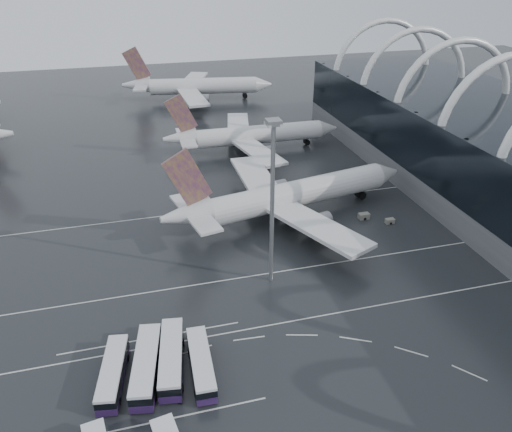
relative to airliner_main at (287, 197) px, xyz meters
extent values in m
plane|color=black|center=(-9.00, -32.25, -5.10)|extent=(420.00, 420.00, 0.00)
torus|color=white|center=(49.00, -4.25, 12.90)|extent=(33.80, 1.80, 33.80)
torus|color=white|center=(49.00, 14.75, 12.90)|extent=(33.80, 1.80, 33.80)
torus|color=white|center=(49.00, 33.75, 12.90)|extent=(33.80, 1.80, 33.80)
torus|color=white|center=(49.00, 52.75, 12.90)|extent=(33.80, 1.80, 33.80)
cube|color=silver|center=(-9.00, -34.25, -5.10)|extent=(120.00, 0.25, 0.01)
cube|color=silver|center=(-9.00, -20.25, -5.10)|extent=(120.00, 0.25, 0.01)
cube|color=silver|center=(-9.00, 7.75, -5.10)|extent=(120.00, 0.25, 0.01)
cube|color=silver|center=(-33.00, -48.25, -5.10)|extent=(28.00, 0.25, 0.01)
cube|color=silver|center=(-33.00, -32.25, -5.10)|extent=(28.00, 0.25, 0.01)
cylinder|color=silver|center=(3.00, 0.62, 0.19)|extent=(43.63, 14.63, 6.01)
cone|color=silver|center=(27.26, 5.62, 0.19)|extent=(7.31, 7.15, 6.01)
cone|color=silver|center=(-23.28, -4.80, 1.22)|extent=(11.37, 7.98, 6.01)
cube|color=#4F1867|center=(-22.27, -4.59, 8.90)|extent=(9.91, 2.63, 12.75)
cube|color=silver|center=(-21.25, -4.38, 1.22)|extent=(8.34, 19.22, 0.52)
cube|color=silver|center=(1.56, -12.91, -0.44)|extent=(17.05, 26.66, 0.83)
cube|color=silver|center=(-3.67, 12.48, -0.44)|extent=(7.42, 25.97, 0.83)
cylinder|color=slate|center=(3.87, -8.73, -2.30)|extent=(6.30, 4.60, 3.53)
cylinder|color=slate|center=(0.10, 9.55, -2.30)|extent=(6.30, 4.60, 3.53)
cube|color=black|center=(-1.06, -0.22, -3.96)|extent=(13.53, 9.01, 2.28)
cylinder|color=silver|center=(5.42, 42.70, -0.32)|extent=(37.87, 5.76, 5.44)
cone|color=silver|center=(27.15, 42.52, -0.32)|extent=(5.67, 5.49, 5.44)
cone|color=silver|center=(-18.18, 42.90, 0.62)|extent=(9.43, 5.52, 5.44)
cube|color=#4F1867|center=(-17.24, 42.90, 7.56)|extent=(9.04, 0.64, 11.53)
cube|color=silver|center=(-16.30, 42.89, 0.62)|extent=(4.37, 16.92, 0.47)
cube|color=silver|center=(1.57, 31.01, -0.88)|extent=(11.11, 24.29, 0.75)
cube|color=silver|center=(1.77, 54.46, -0.88)|extent=(11.48, 24.32, 0.75)
cylinder|color=slate|center=(4.41, 34.27, -2.57)|extent=(5.19, 3.23, 3.19)
cylinder|color=slate|center=(4.56, 51.15, -2.57)|extent=(5.19, 3.23, 3.19)
cube|color=black|center=(1.67, 42.73, -4.07)|extent=(11.31, 6.10, 2.06)
cylinder|color=silver|center=(-0.90, 102.39, 0.33)|extent=(41.88, 12.82, 6.18)
cone|color=silver|center=(22.69, 98.51, 0.33)|extent=(7.31, 7.13, 6.18)
cone|color=silver|center=(-26.59, 106.61, 1.40)|extent=(11.52, 7.83, 6.18)
cube|color=#4F1867|center=(-25.54, 106.44, 9.28)|extent=(10.23, 2.30, 13.10)
cube|color=silver|center=(-24.49, 106.27, 1.40)|extent=(7.84, 19.70, 0.53)
cube|color=silver|center=(-7.27, 89.94, -0.31)|extent=(8.68, 26.95, 0.85)
cube|color=silver|center=(-2.94, 116.22, -0.31)|extent=(16.64, 27.52, 0.85)
cylinder|color=slate|center=(-3.51, 93.10, -2.23)|extent=(6.37, 4.53, 3.62)
cylinder|color=slate|center=(-0.40, 112.02, -2.23)|extent=(6.37, 4.53, 3.62)
cube|color=black|center=(-5.11, 103.08, -3.93)|extent=(13.72, 8.80, 2.34)
cube|color=#2A1543|center=(-38.70, -39.90, -4.24)|extent=(4.89, 12.77, 1.06)
cube|color=black|center=(-38.70, -39.90, -3.09)|extent=(4.90, 12.54, 1.25)
cube|color=silver|center=(-38.70, -39.90, -2.25)|extent=(4.89, 12.77, 0.43)
cylinder|color=black|center=(-38.07, -44.06, -4.62)|extent=(0.50, 1.00, 0.96)
cylinder|color=black|center=(-40.70, -43.60, -4.62)|extent=(0.50, 1.00, 0.96)
cylinder|color=black|center=(-36.69, -36.19, -4.62)|extent=(0.50, 1.00, 0.96)
cylinder|color=black|center=(-39.32, -35.73, -4.62)|extent=(0.50, 1.00, 0.96)
cube|color=#2A1543|center=(-34.12, -39.91, -4.13)|extent=(5.58, 14.36, 1.19)
cube|color=black|center=(-34.12, -39.91, -2.84)|extent=(5.59, 14.10, 1.40)
cube|color=silver|center=(-34.12, -39.91, -1.89)|extent=(5.58, 14.36, 0.49)
cylinder|color=black|center=(-33.44, -44.60, -4.56)|extent=(0.56, 1.13, 1.08)
cylinder|color=black|center=(-36.40, -44.06, -4.56)|extent=(0.56, 1.13, 1.08)
cylinder|color=black|center=(-31.84, -35.76, -4.56)|extent=(0.56, 1.13, 1.08)
cylinder|color=black|center=(-34.80, -35.23, -4.56)|extent=(0.56, 1.13, 1.08)
cube|color=#2A1543|center=(-30.50, -39.35, -4.15)|extent=(5.13, 14.12, 1.17)
cube|color=black|center=(-30.50, -39.35, -2.87)|extent=(5.15, 13.86, 1.38)
cube|color=silver|center=(-30.50, -39.35, -1.94)|extent=(5.13, 14.12, 0.48)
cylinder|color=black|center=(-29.70, -43.94, -4.57)|extent=(0.53, 1.11, 1.06)
cylinder|color=black|center=(-32.63, -43.50, -4.57)|extent=(0.53, 1.11, 1.06)
cylinder|color=black|center=(-28.37, -35.20, -4.57)|extent=(0.53, 1.11, 1.06)
cylinder|color=black|center=(-31.29, -34.75, -4.57)|extent=(0.53, 1.11, 1.06)
cube|color=#2A1543|center=(-26.55, -41.40, -4.23)|extent=(3.36, 12.76, 1.07)
cube|color=black|center=(-26.55, -41.40, -3.06)|extent=(3.41, 12.51, 1.26)
cube|color=silver|center=(-26.55, -41.40, -2.21)|extent=(3.36, 12.76, 0.44)
cylinder|color=black|center=(-25.37, -45.50, -4.62)|extent=(0.38, 0.99, 0.97)
cylinder|color=black|center=(-28.07, -45.38, -4.62)|extent=(0.38, 0.99, 0.97)
cylinder|color=black|center=(-25.02, -37.41, -4.62)|extent=(0.38, 0.99, 0.97)
cylinder|color=black|center=(-27.72, -37.29, -4.62)|extent=(0.38, 0.99, 0.97)
cylinder|color=gray|center=(-10.42, -22.28, 9.68)|extent=(0.74, 0.74, 29.57)
cube|color=gray|center=(-10.42, -22.28, 24.78)|extent=(2.32, 2.32, 0.84)
cube|color=white|center=(-10.42, -22.28, 24.46)|extent=(2.11, 2.11, 0.42)
cube|color=#B49F18|center=(8.21, -13.21, -4.54)|extent=(2.06, 1.22, 1.13)
cube|color=slate|center=(16.46, -5.36, -4.45)|extent=(2.40, 1.42, 1.31)
cube|color=#B49F18|center=(3.91, -10.55, -4.54)|extent=(2.07, 1.22, 1.13)
cube|color=slate|center=(21.09, -8.78, -4.56)|extent=(1.99, 1.17, 1.08)
cube|color=#B49F18|center=(3.60, -4.89, -4.42)|extent=(2.52, 1.49, 1.37)
camera|label=1|loc=(-32.76, -93.93, 48.75)|focal=35.00mm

